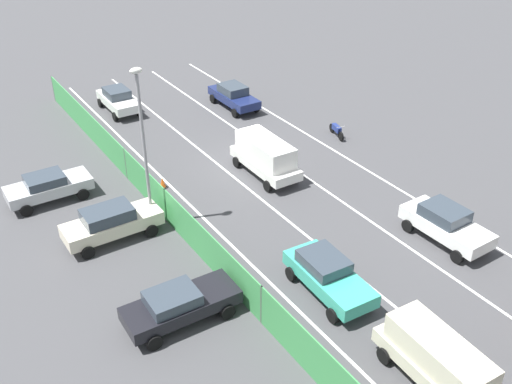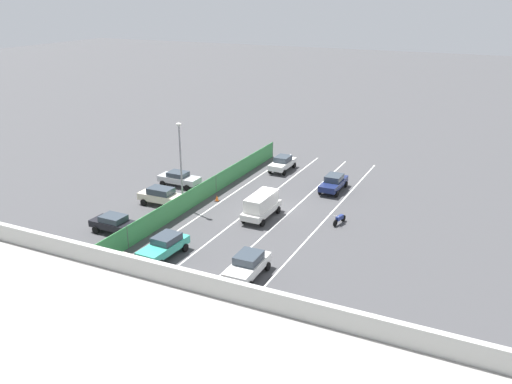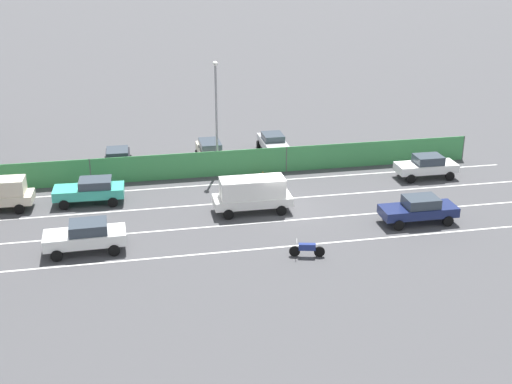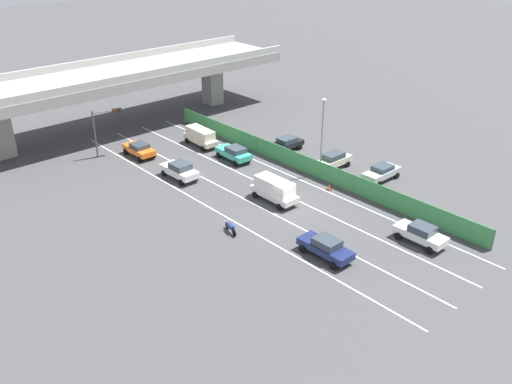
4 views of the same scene
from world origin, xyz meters
TOP-DOWN VIEW (x-y plane):
  - ground_plane at (0.00, 0.00)m, footprint 300.00×300.00m
  - lane_line_left_edge at (-5.26, 4.95)m, footprint 0.14×45.91m
  - lane_line_mid_left at (-1.75, 4.95)m, footprint 0.14×45.91m
  - lane_line_mid_right at (1.75, 4.95)m, footprint 0.14×45.91m
  - lane_line_right_edge at (5.26, 4.95)m, footprint 0.14×45.91m
  - elevated_overpass at (0.00, 29.91)m, footprint 46.03×10.32m
  - green_fence at (6.93, 4.95)m, footprint 0.10×42.01m
  - car_van_white at (0.05, 1.84)m, footprint 2.09×4.91m
  - car_sedan_navy at (-3.56, -7.72)m, footprint 1.96×4.63m
  - car_hatchback_white at (3.70, -11.51)m, footprint 1.94×4.31m
  - car_sedan_white at (-3.62, 11.90)m, footprint 2.13×4.49m
  - car_taxi_teal at (3.52, 11.84)m, footprint 2.20×4.56m
  - car_van_cream at (3.48, 17.83)m, footprint 2.11×4.94m
  - car_taxi_orange at (-3.54, 19.80)m, footprint 2.06×4.36m
  - motorcycle at (-6.67, 0.12)m, footprint 0.72×1.92m
  - parked_wagon_silver at (11.34, -2.02)m, footprint 4.39×1.98m
  - parked_sedan_cream at (9.79, 3.17)m, footprint 4.72×1.96m
  - parked_sedan_dark at (9.59, 10.06)m, footprint 4.70×2.05m
  - traffic_light at (-6.13, 22.31)m, footprint 3.19×1.07m
  - street_lamp at (7.64, 2.95)m, footprint 0.60×0.36m
  - traffic_cone at (5.67, -0.01)m, footprint 0.47×0.47m

SIDE VIEW (x-z plane):
  - ground_plane at x=0.00m, z-range 0.00..0.00m
  - lane_line_left_edge at x=-5.26m, z-range 0.00..0.01m
  - lane_line_mid_left at x=-1.75m, z-range 0.00..0.01m
  - lane_line_mid_right at x=1.75m, z-range 0.00..0.01m
  - lane_line_right_edge at x=5.26m, z-range 0.00..0.01m
  - traffic_cone at x=5.67m, z-range -0.02..0.60m
  - motorcycle at x=-6.67m, z-range -0.01..0.93m
  - parked_sedan_dark at x=9.59m, z-range 0.10..1.62m
  - car_taxi_orange at x=-3.54m, z-range 0.10..1.62m
  - parked_wagon_silver at x=11.34m, z-range 0.10..1.65m
  - car_sedan_navy at x=-3.56m, z-range 0.08..1.72m
  - car_taxi_teal at x=3.52m, z-range 0.09..1.72m
  - car_hatchback_white at x=3.70m, z-range 0.08..1.74m
  - green_fence at x=6.93m, z-range 0.00..1.88m
  - car_sedan_white at x=-3.62m, z-range 0.08..1.81m
  - parked_sedan_cream at x=9.79m, z-range 0.09..1.82m
  - car_van_cream at x=3.48m, z-range 0.15..2.22m
  - car_van_white at x=0.05m, z-range 0.15..2.37m
  - traffic_light at x=-6.13m, z-range 1.12..6.50m
  - street_lamp at x=7.64m, z-range 0.79..8.94m
  - elevated_overpass at x=0.00m, z-range 2.17..10.03m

